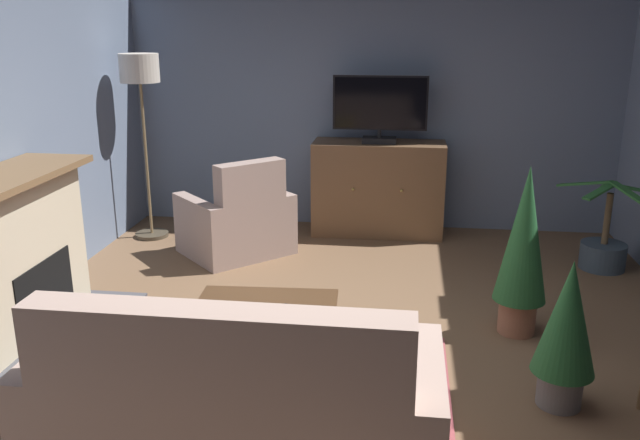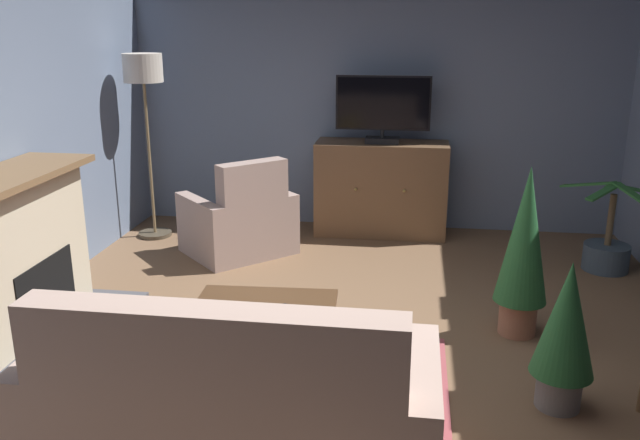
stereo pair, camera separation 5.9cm
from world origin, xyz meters
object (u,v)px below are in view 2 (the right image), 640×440
tv_cabinet (381,191)px  floor_lamp (144,88)px  tv_remote (293,309)px  potted_plant_leafy_by_curtain (607,251)px  potted_plant_tall_palm_by_window (524,245)px  coffee_table (266,309)px  fireplace (18,259)px  sofa_floral (231,411)px  armchair_by_fireplace (240,223)px  television (383,108)px  potted_plant_on_hearth_side (566,329)px

tv_cabinet → floor_lamp: floor_lamp is taller
tv_remote → potted_plant_leafy_by_curtain: size_ratio=0.19×
potted_plant_tall_palm_by_window → coffee_table: bearing=-160.9°
fireplace → potted_plant_tall_palm_by_window: size_ratio=1.19×
fireplace → sofa_floral: fireplace is taller
potted_plant_tall_palm_by_window → floor_lamp: (-3.56, 1.85, 0.89)m
tv_remote → armchair_by_fireplace: 2.33m
sofa_floral → potted_plant_leafy_by_curtain: size_ratio=2.34×
potted_plant_tall_palm_by_window → floor_lamp: floor_lamp is taller
tv_cabinet → armchair_by_fireplace: bearing=-147.3°
tv_remote → armchair_by_fireplace: (-0.92, 2.13, -0.10)m
potted_plant_tall_palm_by_window → fireplace: bearing=-172.1°
television → coffee_table: bearing=-102.4°
coffee_table → armchair_by_fireplace: (-0.72, 2.04, -0.04)m
tv_cabinet → television: bearing=-90.0°
tv_cabinet → television: size_ratio=1.43×
potted_plant_leafy_by_curtain → potted_plant_on_hearth_side: (-0.90, -2.44, 0.33)m
fireplace → potted_plant_on_hearth_side: size_ratio=1.64×
tv_cabinet → sofa_floral: size_ratio=0.67×
potted_plant_leafy_by_curtain → floor_lamp: (-4.56, 0.38, 1.40)m
coffee_table → fireplace: bearing=176.7°
armchair_by_fireplace → potted_plant_leafy_by_curtain: bearing=0.6°
coffee_table → tv_cabinet: bearing=77.9°
coffee_table → floor_lamp: (-1.79, 2.46, 1.23)m
fireplace → potted_plant_on_hearth_side: 3.76m
fireplace → sofa_floral: bearing=-33.8°
tv_cabinet → floor_lamp: (-2.41, -0.44, 1.10)m
sofa_floral → armchair_by_fireplace: bearing=104.0°
potted_plant_tall_palm_by_window → potted_plant_on_hearth_side: (0.11, -0.97, -0.18)m
potted_plant_tall_palm_by_window → floor_lamp: bearing=152.5°
tv_cabinet → potted_plant_tall_palm_by_window: potted_plant_tall_palm_by_window is taller
coffee_table → armchair_by_fireplace: armchair_by_fireplace is taller
armchair_by_fireplace → potted_plant_tall_palm_by_window: (2.48, -1.43, 0.38)m
tv_cabinet → potted_plant_leafy_by_curtain: size_ratio=1.58×
tv_remote → coffee_table: bearing=-0.2°
tv_cabinet → armchair_by_fireplace: size_ratio=1.12×
television → potted_plant_leafy_by_curtain: (2.15, -0.77, -1.19)m
fireplace → tv_remote: size_ratio=8.94×
tv_remote → tv_cabinet: bearing=-74.6°
potted_plant_leafy_by_curtain → television: bearing=160.3°
armchair_by_fireplace → television: bearing=31.1°
television → floor_lamp: bearing=-170.9°
tv_remote → potted_plant_on_hearth_side: potted_plant_on_hearth_side is taller
tv_cabinet → potted_plant_tall_palm_by_window: (1.14, -2.29, 0.21)m
coffee_table → potted_plant_tall_palm_by_window: bearing=19.1°
tv_remote → potted_plant_on_hearth_side: bearing=-165.9°
coffee_table → floor_lamp: 3.28m
tv_remote → potted_plant_leafy_by_curtain: potted_plant_leafy_by_curtain is taller
sofa_floral → potted_plant_on_hearth_side: bearing=25.0°
tv_remote → sofa_floral: sofa_floral is taller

